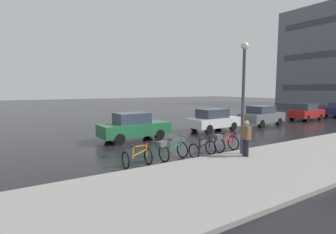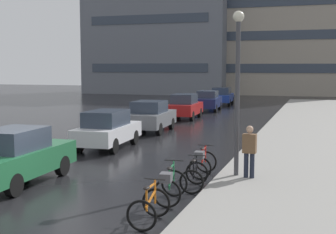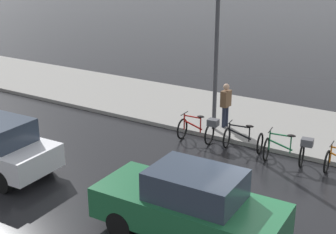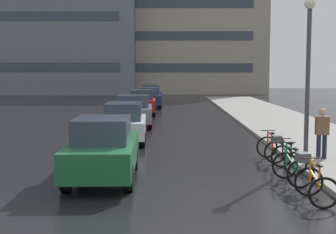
# 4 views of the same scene
# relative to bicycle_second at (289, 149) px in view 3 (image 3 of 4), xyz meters

# --- Properties ---
(ground_plane) EXTENTS (140.00, 140.00, 0.00)m
(ground_plane) POSITION_rel_bicycle_second_xyz_m (-3.01, -0.61, -0.50)
(ground_plane) COLOR black
(sidewalk_kerb) EXTENTS (4.80, 60.00, 0.14)m
(sidewalk_kerb) POSITION_rel_bicycle_second_xyz_m (2.99, 9.39, -0.43)
(sidewalk_kerb) COLOR gray
(sidewalk_kerb) RESTS_ON ground
(bicycle_second) EXTENTS (0.87, 1.43, 1.02)m
(bicycle_second) POSITION_rel_bicycle_second_xyz_m (0.00, 0.00, 0.00)
(bicycle_second) COLOR black
(bicycle_second) RESTS_ON ground
(bicycle_third) EXTENTS (0.82, 1.24, 0.91)m
(bicycle_third) POSITION_rel_bicycle_second_xyz_m (0.23, 1.58, -0.11)
(bicycle_third) COLOR black
(bicycle_third) RESTS_ON ground
(bicycle_farthest) EXTENTS (0.78, 1.36, 0.96)m
(bicycle_farthest) POSITION_rel_bicycle_second_xyz_m (0.09, 3.09, -0.00)
(bicycle_farthest) COLOR black
(bicycle_farthest) RESTS_ON ground
(car_green) EXTENTS (1.82, 4.27, 1.67)m
(car_green) POSITION_rel_bicycle_second_xyz_m (-4.95, 0.55, 0.33)
(car_green) COLOR #1E6038
(car_green) RESTS_ON ground
(pedestrian) EXTENTS (0.41, 0.26, 1.72)m
(pedestrian) POSITION_rel_bicycle_second_xyz_m (1.59, 2.88, 0.48)
(pedestrian) COLOR #1E2333
(pedestrian) RESTS_ON ground
(streetlamp) EXTENTS (0.34, 0.34, 5.14)m
(streetlamp) POSITION_rel_bicycle_second_xyz_m (1.17, 3.11, 2.66)
(streetlamp) COLOR #424247
(streetlamp) RESTS_ON ground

